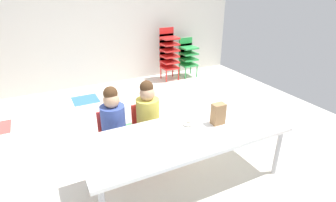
{
  "coord_description": "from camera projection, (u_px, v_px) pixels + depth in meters",
  "views": [
    {
      "loc": [
        -1.07,
        -2.66,
        1.92
      ],
      "look_at": [
        0.01,
        -0.5,
        0.82
      ],
      "focal_mm": 28.8,
      "sensor_mm": 36.0,
      "label": 1
    }
  ],
  "objects": [
    {
      "name": "ground_plane",
      "position": [
        150.0,
        146.0,
        3.4
      ],
      "size": [
        5.83,
        5.03,
        0.02
      ],
      "color": "silver"
    },
    {
      "name": "back_wall",
      "position": [
        94.0,
        20.0,
        4.93
      ],
      "size": [
        5.83,
        0.1,
        2.46
      ],
      "primitive_type": "cube",
      "color": "beige",
      "rests_on": "ground_plane"
    },
    {
      "name": "craft_table",
      "position": [
        186.0,
        137.0,
        2.6
      ],
      "size": [
        1.99,
        0.78,
        0.57
      ],
      "color": "white",
      "rests_on": "ground_plane"
    },
    {
      "name": "seated_child_near_camera",
      "position": [
        113.0,
        119.0,
        2.87
      ],
      "size": [
        0.32,
        0.32,
        0.92
      ],
      "color": "red",
      "rests_on": "ground_plane"
    },
    {
      "name": "seated_child_middle_seat",
      "position": [
        147.0,
        112.0,
        3.03
      ],
      "size": [
        0.32,
        0.31,
        0.92
      ],
      "color": "red",
      "rests_on": "ground_plane"
    },
    {
      "name": "kid_chair_red_stack",
      "position": [
        169.0,
        52.0,
        5.43
      ],
      "size": [
        0.32,
        0.3,
        1.04
      ],
      "color": "red",
      "rests_on": "ground_plane"
    },
    {
      "name": "kid_chair_green_stack",
      "position": [
        188.0,
        55.0,
        5.66
      ],
      "size": [
        0.32,
        0.3,
        0.8
      ],
      "color": "green",
      "rests_on": "ground_plane"
    },
    {
      "name": "paper_bag_brown",
      "position": [
        218.0,
        114.0,
        2.71
      ],
      "size": [
        0.13,
        0.09,
        0.22
      ],
      "primitive_type": "cube",
      "color": "#9E754C",
      "rests_on": "craft_table"
    },
    {
      "name": "paper_plate_near_edge",
      "position": [
        188.0,
        125.0,
        2.71
      ],
      "size": [
        0.18,
        0.18,
        0.01
      ],
      "primitive_type": "cylinder",
      "color": "white",
      "rests_on": "craft_table"
    },
    {
      "name": "paper_plate_center_table",
      "position": [
        208.0,
        137.0,
        2.51
      ],
      "size": [
        0.18,
        0.18,
        0.01
      ],
      "primitive_type": "cylinder",
      "color": "white",
      "rests_on": "craft_table"
    },
    {
      "name": "donut_powdered_on_plate",
      "position": [
        188.0,
        123.0,
        2.71
      ],
      "size": [
        0.11,
        0.11,
        0.03
      ],
      "primitive_type": "torus",
      "color": "white",
      "rests_on": "craft_table"
    }
  ]
}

